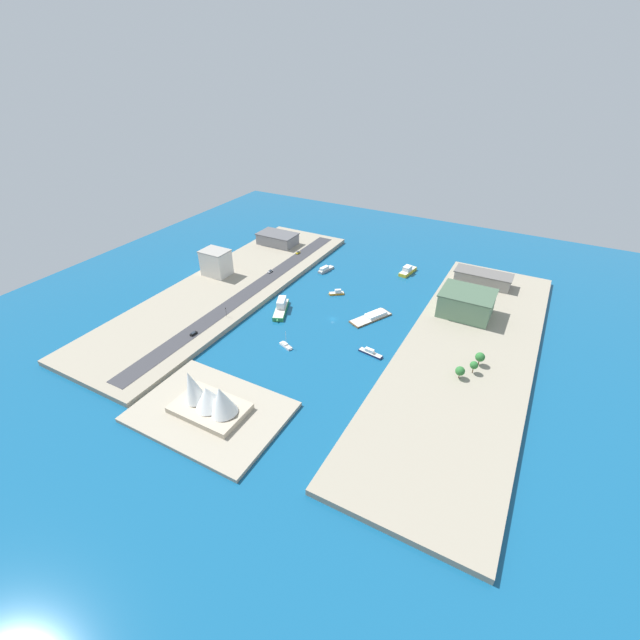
{
  "coord_description": "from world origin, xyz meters",
  "views": [
    {
      "loc": [
        -104.58,
        209.26,
        146.57
      ],
      "look_at": [
        2.48,
        12.5,
        5.37
      ],
      "focal_mm": 24.07,
      "sensor_mm": 36.0,
      "label": 1
    }
  ],
  "objects_px": {
    "terminal_long_green": "(466,303)",
    "opera_landmark": "(209,399)",
    "yacht_sleek_gray": "(326,269)",
    "carpark_squat_concrete": "(483,278)",
    "ferry_green_doubledeck": "(281,307)",
    "suv_black": "(194,333)",
    "warehouse_low_gray": "(278,239)",
    "ferry_yellow_fast": "(408,271)",
    "water_taxi_orange": "(337,293)",
    "sedan_silver": "(270,271)",
    "hotel_broad_white": "(216,262)",
    "taxi_yellow_cab": "(298,253)",
    "patrol_launch_navy": "(370,353)",
    "traffic_light_waterfront": "(226,311)",
    "sailboat_small_white": "(286,346)",
    "barge_flat_brown": "(372,317)"
  },
  "relations": [
    {
      "from": "terminal_long_green",
      "to": "traffic_light_waterfront",
      "type": "height_order",
      "value": "terminal_long_green"
    },
    {
      "from": "warehouse_low_gray",
      "to": "opera_landmark",
      "type": "xyz_separation_m",
      "value": [
        -84.54,
        186.0,
        1.36
      ]
    },
    {
      "from": "carpark_squat_concrete",
      "to": "hotel_broad_white",
      "type": "bearing_deg",
      "value": 23.9
    },
    {
      "from": "hotel_broad_white",
      "to": "opera_landmark",
      "type": "xyz_separation_m",
      "value": [
        -91.52,
        114.02,
        -3.44
      ]
    },
    {
      "from": "suv_black",
      "to": "opera_landmark",
      "type": "height_order",
      "value": "opera_landmark"
    },
    {
      "from": "ferry_yellow_fast",
      "to": "sedan_silver",
      "type": "distance_m",
      "value": 106.12
    },
    {
      "from": "terminal_long_green",
      "to": "opera_landmark",
      "type": "distance_m",
      "value": 168.17
    },
    {
      "from": "hotel_broad_white",
      "to": "ferry_green_doubledeck",
      "type": "bearing_deg",
      "value": 165.35
    },
    {
      "from": "sailboat_small_white",
      "to": "taxi_yellow_cab",
      "type": "distance_m",
      "value": 127.88
    },
    {
      "from": "patrol_launch_navy",
      "to": "carpark_squat_concrete",
      "type": "height_order",
      "value": "carpark_squat_concrete"
    },
    {
      "from": "water_taxi_orange",
      "to": "hotel_broad_white",
      "type": "xyz_separation_m",
      "value": [
        90.78,
        20.0,
        11.56
      ]
    },
    {
      "from": "ferry_yellow_fast",
      "to": "patrol_launch_navy",
      "type": "xyz_separation_m",
      "value": [
        -15.57,
        110.9,
        -1.09
      ]
    },
    {
      "from": "water_taxi_orange",
      "to": "traffic_light_waterfront",
      "type": "bearing_deg",
      "value": 54.93
    },
    {
      "from": "water_taxi_orange",
      "to": "opera_landmark",
      "type": "xyz_separation_m",
      "value": [
        -0.74,
        134.02,
        8.12
      ]
    },
    {
      "from": "barge_flat_brown",
      "to": "sailboat_small_white",
      "type": "bearing_deg",
      "value": 59.12
    },
    {
      "from": "ferry_yellow_fast",
      "to": "yacht_sleek_gray",
      "type": "distance_m",
      "value": 63.74
    },
    {
      "from": "water_taxi_orange",
      "to": "sailboat_small_white",
      "type": "bearing_deg",
      "value": 91.95
    },
    {
      "from": "patrol_launch_navy",
      "to": "carpark_squat_concrete",
      "type": "bearing_deg",
      "value": -109.09
    },
    {
      "from": "opera_landmark",
      "to": "sailboat_small_white",
      "type": "bearing_deg",
      "value": -91.52
    },
    {
      "from": "barge_flat_brown",
      "to": "water_taxi_orange",
      "type": "xyz_separation_m",
      "value": [
        34.47,
        -17.42,
        0.16
      ]
    },
    {
      "from": "sailboat_small_white",
      "to": "suv_black",
      "type": "relative_size",
      "value": 2.22
    },
    {
      "from": "hotel_broad_white",
      "to": "taxi_yellow_cab",
      "type": "bearing_deg",
      "value": -118.39
    },
    {
      "from": "ferry_yellow_fast",
      "to": "taxi_yellow_cab",
      "type": "height_order",
      "value": "ferry_yellow_fast"
    },
    {
      "from": "patrol_launch_navy",
      "to": "suv_black",
      "type": "distance_m",
      "value": 104.98
    },
    {
      "from": "carpark_squat_concrete",
      "to": "patrol_launch_navy",
      "type": "bearing_deg",
      "value": 70.91
    },
    {
      "from": "hotel_broad_white",
      "to": "carpark_squat_concrete",
      "type": "bearing_deg",
      "value": -156.1
    },
    {
      "from": "patrol_launch_navy",
      "to": "terminal_long_green",
      "type": "height_order",
      "value": "terminal_long_green"
    },
    {
      "from": "ferry_green_doubledeck",
      "to": "suv_black",
      "type": "bearing_deg",
      "value": 62.33
    },
    {
      "from": "barge_flat_brown",
      "to": "traffic_light_waterfront",
      "type": "height_order",
      "value": "traffic_light_waterfront"
    },
    {
      "from": "ferry_green_doubledeck",
      "to": "suv_black",
      "type": "distance_m",
      "value": 59.52
    },
    {
      "from": "opera_landmark",
      "to": "sedan_silver",
      "type": "bearing_deg",
      "value": -66.72
    },
    {
      "from": "opera_landmark",
      "to": "warehouse_low_gray",
      "type": "bearing_deg",
      "value": -65.56
    },
    {
      "from": "yacht_sleek_gray",
      "to": "traffic_light_waterfront",
      "type": "relative_size",
      "value": 2.53
    },
    {
      "from": "patrol_launch_navy",
      "to": "taxi_yellow_cab",
      "type": "height_order",
      "value": "taxi_yellow_cab"
    },
    {
      "from": "taxi_yellow_cab",
      "to": "warehouse_low_gray",
      "type": "bearing_deg",
      "value": -20.51
    },
    {
      "from": "warehouse_low_gray",
      "to": "taxi_yellow_cab",
      "type": "relative_size",
      "value": 7.27
    },
    {
      "from": "yacht_sleek_gray",
      "to": "carpark_squat_concrete",
      "type": "xyz_separation_m",
      "value": [
        -112.47,
        -29.43,
        6.19
      ]
    },
    {
      "from": "carpark_squat_concrete",
      "to": "traffic_light_waterfront",
      "type": "relative_size",
      "value": 6.08
    },
    {
      "from": "patrol_launch_navy",
      "to": "suv_black",
      "type": "height_order",
      "value": "suv_black"
    },
    {
      "from": "hotel_broad_white",
      "to": "taxi_yellow_cab",
      "type": "xyz_separation_m",
      "value": [
        -33.54,
        -62.05,
        -8.63
      ]
    },
    {
      "from": "water_taxi_orange",
      "to": "sedan_silver",
      "type": "height_order",
      "value": "sedan_silver"
    },
    {
      "from": "sedan_silver",
      "to": "carpark_squat_concrete",
      "type": "bearing_deg",
      "value": -158.34
    },
    {
      "from": "carpark_squat_concrete",
      "to": "opera_landmark",
      "type": "distance_m",
      "value": 211.84
    },
    {
      "from": "hotel_broad_white",
      "to": "warehouse_low_gray",
      "type": "distance_m",
      "value": 72.48
    },
    {
      "from": "barge_flat_brown",
      "to": "patrol_launch_navy",
      "type": "relative_size",
      "value": 1.91
    },
    {
      "from": "ferry_green_doubledeck",
      "to": "yacht_sleek_gray",
      "type": "distance_m",
      "value": 67.68
    },
    {
      "from": "warehouse_low_gray",
      "to": "ferry_yellow_fast",
      "type": "bearing_deg",
      "value": -177.66
    },
    {
      "from": "traffic_light_waterfront",
      "to": "opera_landmark",
      "type": "xyz_separation_m",
      "value": [
        -46.42,
        68.97,
        1.8
      ]
    },
    {
      "from": "terminal_long_green",
      "to": "taxi_yellow_cab",
      "type": "distance_m",
      "value": 146.85
    },
    {
      "from": "carpark_squat_concrete",
      "to": "water_taxi_orange",
      "type": "bearing_deg",
      "value": 33.97
    }
  ]
}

